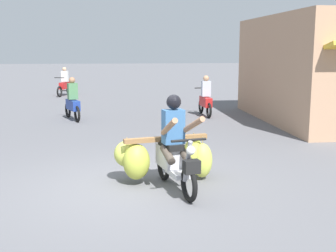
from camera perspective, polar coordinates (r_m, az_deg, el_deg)
ground_plane at (r=7.50m, az=-4.84°, el=-7.91°), size 120.00×120.00×0.00m
motorbike_main_loaded at (r=7.55m, az=0.23°, el=-3.79°), size 1.87×1.96×1.58m
motorbike_distant_ahead_left at (r=14.53m, az=-12.32°, el=2.97°), size 0.74×1.54×1.40m
motorbike_distant_ahead_right at (r=22.16m, az=-13.31°, el=5.33°), size 0.68×1.57×1.40m
motorbike_distant_far_ahead at (r=15.12m, az=4.91°, el=3.44°), size 0.50×1.62×1.40m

